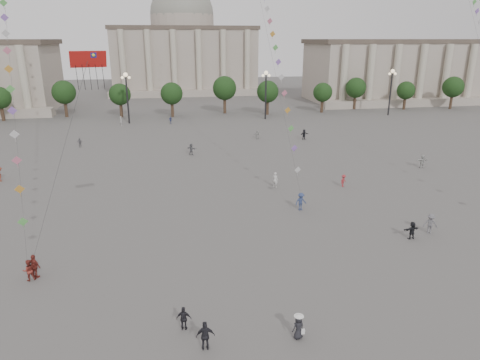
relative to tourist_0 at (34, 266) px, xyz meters
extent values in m
plane|color=#504D4B|center=(17.57, -6.92, -0.96)|extent=(360.00, 360.00, 0.00)
cube|color=#A4978A|center=(92.57, 88.08, 7.04)|extent=(80.00, 22.00, 16.00)
cube|color=#4D4238|center=(92.57, 88.08, 15.64)|extent=(81.60, 22.44, 1.20)
cube|color=#A4978A|center=(92.57, 75.08, 0.04)|extent=(84.00, 4.00, 2.00)
cube|color=#A4978A|center=(17.57, 123.08, 9.04)|extent=(46.00, 30.00, 20.00)
cube|color=#4D4238|center=(17.57, 123.08, 19.64)|extent=(46.92, 30.60, 1.20)
cube|color=#A4978A|center=(17.57, 106.08, 0.04)|extent=(48.30, 4.00, 2.00)
cylinder|color=#A4978A|center=(17.57, 123.08, 21.54)|extent=(21.00, 21.00, 5.00)
sphere|color=gray|center=(17.57, 123.08, 24.04)|extent=(21.00, 21.00, 21.00)
cylinder|color=#36281B|center=(-24.43, 71.08, 0.80)|extent=(0.70, 0.70, 3.52)
sphere|color=black|center=(-24.43, 71.08, 4.48)|extent=(5.12, 5.12, 5.12)
cylinder|color=#36281B|center=(-12.43, 71.08, 0.80)|extent=(0.70, 0.70, 3.52)
sphere|color=black|center=(-12.43, 71.08, 4.48)|extent=(5.12, 5.12, 5.12)
cylinder|color=#36281B|center=(-0.43, 71.08, 0.80)|extent=(0.70, 0.70, 3.52)
sphere|color=black|center=(-0.43, 71.08, 4.48)|extent=(5.12, 5.12, 5.12)
cylinder|color=#36281B|center=(11.57, 71.08, 0.80)|extent=(0.70, 0.70, 3.52)
sphere|color=black|center=(11.57, 71.08, 4.48)|extent=(5.12, 5.12, 5.12)
cylinder|color=#36281B|center=(23.57, 71.08, 0.80)|extent=(0.70, 0.70, 3.52)
sphere|color=black|center=(23.57, 71.08, 4.48)|extent=(5.12, 5.12, 5.12)
cylinder|color=#36281B|center=(35.57, 71.08, 0.80)|extent=(0.70, 0.70, 3.52)
sphere|color=black|center=(35.57, 71.08, 4.48)|extent=(5.12, 5.12, 5.12)
cylinder|color=#36281B|center=(47.57, 71.08, 0.80)|extent=(0.70, 0.70, 3.52)
sphere|color=black|center=(47.57, 71.08, 4.48)|extent=(5.12, 5.12, 5.12)
cylinder|color=#36281B|center=(59.57, 71.08, 0.80)|extent=(0.70, 0.70, 3.52)
sphere|color=black|center=(59.57, 71.08, 4.48)|extent=(5.12, 5.12, 5.12)
cylinder|color=#36281B|center=(71.57, 71.08, 0.80)|extent=(0.70, 0.70, 3.52)
sphere|color=black|center=(71.57, 71.08, 4.48)|extent=(5.12, 5.12, 5.12)
cylinder|color=#36281B|center=(83.57, 71.08, 0.80)|extent=(0.70, 0.70, 3.52)
sphere|color=black|center=(83.57, 71.08, 4.48)|extent=(5.12, 5.12, 5.12)
cylinder|color=#262628|center=(2.57, 63.08, 4.04)|extent=(0.36, 0.36, 10.00)
sphere|color=#FFE5B2|center=(2.57, 63.08, 9.24)|extent=(0.90, 0.90, 0.90)
sphere|color=#FFE5B2|center=(1.87, 63.08, 8.64)|extent=(0.60, 0.60, 0.60)
sphere|color=#FFE5B2|center=(3.27, 63.08, 8.64)|extent=(0.60, 0.60, 0.60)
cylinder|color=#262628|center=(32.57, 63.08, 4.04)|extent=(0.36, 0.36, 10.00)
sphere|color=#FFE5B2|center=(32.57, 63.08, 9.24)|extent=(0.90, 0.90, 0.90)
sphere|color=#FFE5B2|center=(31.87, 63.08, 8.64)|extent=(0.60, 0.60, 0.60)
sphere|color=#FFE5B2|center=(33.27, 63.08, 8.64)|extent=(0.60, 0.60, 0.60)
cylinder|color=#262628|center=(62.57, 63.08, 4.04)|extent=(0.36, 0.36, 10.00)
sphere|color=#FFE5B2|center=(62.57, 63.08, 9.24)|extent=(0.90, 0.90, 0.90)
sphere|color=#FFE5B2|center=(61.87, 63.08, 8.64)|extent=(0.60, 0.60, 0.60)
sphere|color=#FFE5B2|center=(63.27, 63.08, 8.64)|extent=(0.60, 0.60, 0.60)
imported|color=#38427E|center=(11.31, 61.08, -0.21)|extent=(0.95, 0.60, 1.51)
imported|color=black|center=(31.80, 1.25, -0.14)|extent=(1.57, 0.67, 1.65)
imported|color=#B4B3AF|center=(26.57, 43.80, -0.22)|extent=(1.40, 1.07, 1.48)
imported|color=#5C5C60|center=(34.07, 1.98, 0.01)|extent=(1.43, 1.14, 1.94)
imported|color=#B6B7B3|center=(45.61, 21.79, -0.02)|extent=(1.77, 0.59, 1.90)
imported|color=#9E2B2F|center=(31.42, 15.93, -0.20)|extent=(1.13, 1.06, 1.54)
imported|color=black|center=(34.75, 41.68, -0.04)|extent=(1.80, 1.16, 1.85)
imported|color=#B7B6B3|center=(1.08, 61.08, -0.02)|extent=(0.54, 0.74, 1.89)
imported|color=slate|center=(14.01, 34.41, -0.05)|extent=(1.67, 1.47, 1.82)
imported|color=silver|center=(23.10, 17.15, 0.00)|extent=(0.83, 0.81, 1.93)
imported|color=#5D5C61|center=(-4.07, 42.62, -0.19)|extent=(0.92, 0.41, 1.55)
imported|color=brown|center=(-10.79, 25.42, -0.02)|extent=(1.05, 1.38, 1.88)
imported|color=maroon|center=(0.00, 0.00, 0.00)|extent=(1.20, 1.02, 1.93)
imported|color=black|center=(10.83, -8.09, -0.16)|extent=(1.01, 0.59, 1.61)
imported|color=#222228|center=(11.97, -10.10, -0.03)|extent=(1.11, 0.50, 1.86)
imported|color=maroon|center=(-0.35, -0.30, -0.12)|extent=(1.00, 0.90, 1.69)
imported|color=navy|center=(23.96, 9.57, 0.00)|extent=(1.36, 0.95, 1.93)
imported|color=black|center=(17.59, -10.09, -0.18)|extent=(0.89, 0.72, 1.57)
cone|color=white|center=(17.59, -10.09, 0.66)|extent=(0.52, 0.52, 0.14)
cylinder|color=white|center=(17.59, -10.09, 0.60)|extent=(0.60, 0.60, 0.02)
cube|color=white|center=(17.84, -10.24, -0.41)|extent=(0.22, 0.10, 0.35)
cube|color=#B41613|center=(5.81, -1.92, 15.12)|extent=(2.26, 1.04, 1.02)
cube|color=#167B32|center=(5.46, -1.96, 15.37)|extent=(0.39, 0.27, 0.34)
cube|color=navy|center=(6.16, -1.96, 15.37)|extent=(0.39, 0.27, 0.34)
sphere|color=yellow|center=(5.46, -2.00, 15.37)|extent=(0.20, 0.20, 0.20)
sphere|color=yellow|center=(6.16, -2.00, 15.37)|extent=(0.20, 0.20, 0.20)
cylinder|color=#3F3F3F|center=(2.90, -0.96, 7.88)|extent=(0.02, 0.02, 15.72)
cylinder|color=#3F3F3F|center=(-5.47, 20.11, 17.95)|extent=(0.02, 0.02, 54.63)
cube|color=#55A94E|center=(-0.81, 1.55, 3.05)|extent=(0.76, 0.25, 0.76)
cube|color=#C3872E|center=(-1.28, 3.41, 5.07)|extent=(0.76, 0.25, 0.76)
cube|color=#C0657F|center=(-1.75, 5.26, 6.94)|extent=(0.76, 0.25, 0.76)
cube|color=silver|center=(-2.21, 7.12, 8.71)|extent=(0.76, 0.25, 0.76)
cube|color=#885BB7|center=(-2.68, 8.98, 10.42)|extent=(0.76, 0.25, 0.76)
cube|color=#55A94E|center=(-3.14, 10.83, 12.08)|extent=(0.76, 0.25, 0.76)
cube|color=#C3872E|center=(-3.61, 12.69, 13.70)|extent=(0.76, 0.25, 0.76)
cube|color=#C0657F|center=(-4.07, 14.54, 15.28)|extent=(0.76, 0.25, 0.76)
cube|color=silver|center=(-4.54, 16.40, 16.83)|extent=(0.76, 0.25, 0.76)
cube|color=#885BB7|center=(-5.01, 18.25, 18.36)|extent=(0.76, 0.25, 0.76)
cube|color=#55A94E|center=(-5.47, 20.11, 19.86)|extent=(0.76, 0.25, 0.76)
cube|color=silver|center=(23.93, 11.01, 3.06)|extent=(0.76, 0.25, 0.76)
cube|color=#885BB7|center=(23.91, 12.45, 5.09)|extent=(0.76, 0.25, 0.76)
cube|color=#55A94E|center=(23.88, 13.90, 6.96)|extent=(0.76, 0.25, 0.76)
cube|color=#C3872E|center=(23.85, 15.34, 8.74)|extent=(0.76, 0.25, 0.76)
cube|color=#C0657F|center=(23.83, 16.79, 10.45)|extent=(0.76, 0.25, 0.76)
cube|color=silver|center=(23.80, 18.23, 12.11)|extent=(0.76, 0.25, 0.76)
cube|color=#885BB7|center=(23.77, 19.67, 13.74)|extent=(0.76, 0.25, 0.76)
cube|color=#55A94E|center=(23.75, 21.12, 15.32)|extent=(0.76, 0.25, 0.76)
cube|color=#C3872E|center=(23.72, 22.56, 16.88)|extent=(0.76, 0.25, 0.76)
cube|color=#C0657F|center=(23.69, 24.01, 18.41)|extent=(0.76, 0.25, 0.76)
cube|color=silver|center=(23.67, 25.45, 19.92)|extent=(0.76, 0.25, 0.76)
cylinder|color=#3F3F3F|center=(50.26, 20.80, 16.71)|extent=(0.02, 0.02, 52.79)
cube|color=silver|center=(50.26, 20.80, 18.48)|extent=(0.76, 0.25, 0.76)
cube|color=#885BB7|center=(50.87, 22.42, 19.74)|extent=(0.76, 0.25, 0.76)
cube|color=#55A94E|center=(51.49, 24.05, 20.99)|extent=(0.76, 0.25, 0.76)
camera|label=1|loc=(10.40, -30.81, 16.33)|focal=32.00mm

